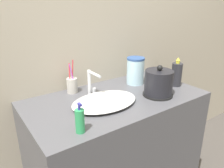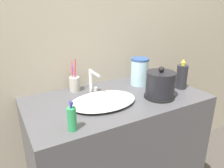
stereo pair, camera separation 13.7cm
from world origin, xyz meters
name	(u,v)px [view 2 (the right image)]	position (x,y,z in m)	size (l,w,h in m)	color
wall_back	(94,32)	(0.00, 0.65, 1.30)	(6.00, 0.04, 2.60)	#ADA38E
vanity_counter	(116,155)	(0.00, 0.31, 0.46)	(1.17, 0.63, 0.92)	#4C4C51
sink_basin	(103,101)	(-0.12, 0.27, 0.94)	(0.42, 0.29, 0.04)	white
faucet	(93,81)	(-0.12, 0.43, 1.01)	(0.06, 0.15, 0.17)	silver
electric_kettle	(160,86)	(0.24, 0.18, 1.00)	(0.20, 0.20, 0.21)	black
toothbrush_cup	(75,84)	(-0.20, 0.55, 0.97)	(0.07, 0.07, 0.23)	#B7B2A8
lotion_bottle	(72,119)	(-0.39, 0.08, 0.98)	(0.04, 0.04, 0.16)	#2D9956
shampoo_bottle	(182,76)	(0.49, 0.23, 1.00)	(0.08, 0.08, 0.21)	#28282D
water_pitcher	(140,71)	(0.27, 0.44, 1.02)	(0.13, 0.13, 0.20)	#B2DBEA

